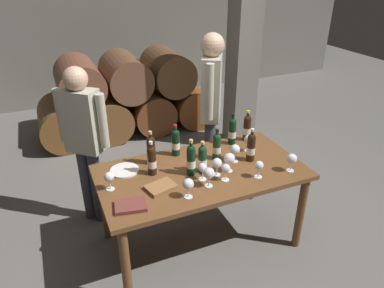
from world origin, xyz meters
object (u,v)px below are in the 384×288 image
at_px(dining_table, 201,180).
at_px(wine_bottle_7, 217,146).
at_px(wine_glass_1, 226,169).
at_px(wine_glass_5, 217,163).
at_px(wine_glass_10, 188,184).
at_px(wine_bottle_0, 152,160).
at_px(serving_plate, 124,170).
at_px(wine_glass_2, 109,178).
at_px(sommelier_presenting, 211,101).
at_px(taster_seated_left, 84,135).
at_px(wine_bottle_8, 176,142).
at_px(tasting_notebook, 161,187).
at_px(wine_bottle_6, 247,127).
at_px(wine_glass_0, 249,140).
at_px(wine_bottle_2, 151,150).
at_px(wine_bottle_1, 191,160).
at_px(wine_glass_8, 292,159).
at_px(wine_glass_6, 235,150).
at_px(wine_bottle_3, 203,158).
at_px(wine_glass_3, 259,166).
at_px(leather_ledger, 131,206).
at_px(wine_bottle_4, 251,147).
at_px(wine_glass_9, 229,159).
at_px(wine_glass_7, 203,168).
at_px(wine_glass_4, 209,174).
at_px(wine_bottle_5, 232,131).

relative_size(dining_table, wine_bottle_7, 6.01).
bearing_deg(wine_glass_1, wine_glass_5, 107.85).
distance_m(wine_glass_5, wine_glass_10, 0.38).
relative_size(wine_bottle_0, serving_plate, 1.23).
relative_size(wine_glass_2, sommelier_presenting, 0.09).
relative_size(wine_glass_2, taster_seated_left, 0.10).
distance_m(wine_bottle_8, tasting_notebook, 0.55).
xyz_separation_m(wine_bottle_6, wine_bottle_8, (-0.73, -0.01, -0.00)).
xyz_separation_m(wine_glass_0, tasting_notebook, (-0.92, -0.26, -0.10)).
relative_size(wine_bottle_2, wine_bottle_8, 1.03).
xyz_separation_m(wine_bottle_1, wine_glass_2, (-0.65, 0.04, -0.03)).
relative_size(wine_glass_0, wine_glass_5, 1.04).
bearing_deg(wine_glass_8, wine_bottle_6, 93.53).
relative_size(wine_bottle_6, wine_glass_6, 1.89).
bearing_deg(wine_glass_0, wine_bottle_6, 63.16).
bearing_deg(wine_bottle_1, sommelier_presenting, 54.57).
height_order(wine_bottle_3, tasting_notebook, wine_bottle_3).
distance_m(wine_bottle_6, sommelier_presenting, 0.47).
relative_size(wine_bottle_1, wine_bottle_2, 1.04).
xyz_separation_m(wine_bottle_1, taster_seated_left, (-0.72, 0.74, 0.03)).
xyz_separation_m(wine_glass_0, taster_seated_left, (-1.35, 0.58, 0.05)).
distance_m(wine_glass_6, tasting_notebook, 0.74).
height_order(wine_glass_2, wine_glass_3, wine_glass_2).
bearing_deg(wine_glass_2, wine_glass_6, -0.05).
relative_size(wine_bottle_2, tasting_notebook, 1.37).
height_order(wine_bottle_6, leather_ledger, wine_bottle_6).
xyz_separation_m(wine_bottle_4, tasting_notebook, (-0.85, -0.11, -0.12)).
xyz_separation_m(wine_glass_3, wine_glass_9, (-0.17, 0.18, 0.01)).
relative_size(wine_bottle_2, wine_glass_1, 2.10).
height_order(wine_bottle_7, serving_plate, wine_bottle_7).
relative_size(wine_bottle_4, wine_glass_7, 2.05).
distance_m(wine_bottle_6, wine_glass_7, 0.83).
relative_size(wine_bottle_0, wine_glass_4, 1.83).
xyz_separation_m(dining_table, wine_bottle_8, (-0.10, 0.33, 0.22)).
bearing_deg(wine_bottle_7, wine_glass_7, -134.56).
bearing_deg(wine_glass_1, wine_bottle_0, 147.54).
relative_size(wine_bottle_6, wine_glass_5, 1.97).
xyz_separation_m(wine_glass_4, wine_glass_6, (0.37, 0.25, -0.00)).
relative_size(wine_glass_2, wine_glass_8, 0.95).
xyz_separation_m(wine_bottle_7, wine_bottle_8, (-0.30, 0.20, 0.00)).
distance_m(wine_bottle_5, wine_glass_1, 0.64).
distance_m(wine_glass_7, wine_glass_9, 0.25).
bearing_deg(wine_bottle_0, leather_ledger, -127.11).
bearing_deg(wine_bottle_2, wine_bottle_0, -105.96).
xyz_separation_m(wine_bottle_4, wine_bottle_6, (0.17, 0.35, 0.00)).
distance_m(wine_bottle_5, wine_glass_6, 0.34).
relative_size(wine_bottle_3, wine_glass_2, 1.82).
bearing_deg(sommelier_presenting, wine_bottle_7, -111.36).
relative_size(dining_table, wine_glass_1, 11.82).
height_order(dining_table, wine_bottle_2, wine_bottle_2).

